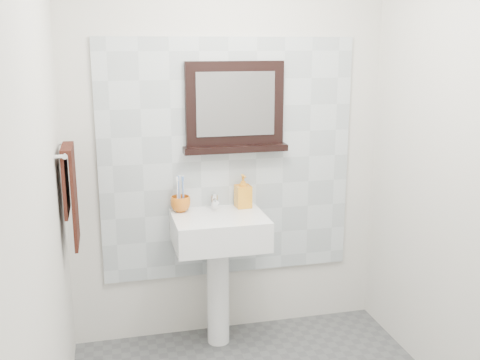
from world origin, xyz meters
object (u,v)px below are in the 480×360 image
object	(u,v)px
toothbrush_cup	(181,204)
soap_dispenser	(243,191)
framed_mirror	(235,109)
pedestal_sink	(219,244)
hand_towel	(71,188)

from	to	relation	value
toothbrush_cup	soap_dispenser	world-z (taller)	soap_dispenser
framed_mirror	pedestal_sink	bearing A→B (deg)	-127.58
soap_dispenser	toothbrush_cup	bearing A→B (deg)	176.58
toothbrush_cup	framed_mirror	bearing A→B (deg)	9.06
pedestal_sink	soap_dispenser	xyz separation A→B (m)	(0.18, 0.13, 0.29)
toothbrush_cup	hand_towel	size ratio (longest dim) A/B	0.22
pedestal_sink	toothbrush_cup	distance (m)	0.34
pedestal_sink	toothbrush_cup	bearing A→B (deg)	148.44
pedestal_sink	framed_mirror	world-z (taller)	framed_mirror
soap_dispenser	hand_towel	size ratio (longest dim) A/B	0.38
framed_mirror	toothbrush_cup	bearing A→B (deg)	-170.94
soap_dispenser	framed_mirror	size ratio (longest dim) A/B	0.32
pedestal_sink	toothbrush_cup	xyz separation A→B (m)	(-0.21, 0.13, 0.23)
pedestal_sink	toothbrush_cup	size ratio (longest dim) A/B	7.87
toothbrush_cup	hand_towel	distance (m)	0.69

